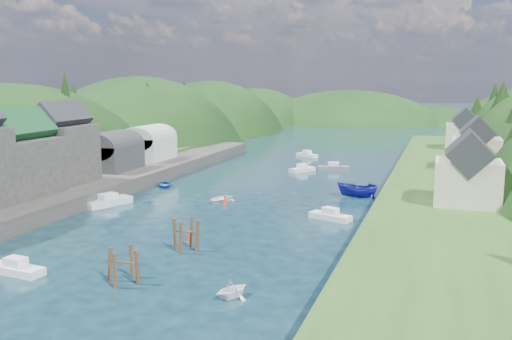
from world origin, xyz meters
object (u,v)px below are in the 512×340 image
(piling_cluster_far, at_px, (186,237))
(channel_buoy_near, at_px, (189,236))
(piling_cluster_near, at_px, (124,269))
(channel_buoy_far, at_px, (225,200))

(piling_cluster_far, distance_m, channel_buoy_near, 3.39)
(piling_cluster_near, height_order, channel_buoy_far, piling_cluster_near)
(piling_cluster_near, relative_size, channel_buoy_far, 3.13)
(channel_buoy_near, bearing_deg, channel_buoy_far, 99.13)
(channel_buoy_far, bearing_deg, piling_cluster_far, -79.04)
(piling_cluster_near, xyz_separation_m, channel_buoy_near, (-0.13, 12.76, -0.67))
(channel_buoy_near, xyz_separation_m, channel_buoy_far, (-2.74, 17.03, 0.00))
(channel_buoy_far, bearing_deg, piling_cluster_near, -84.50)
(piling_cluster_near, height_order, channel_buoy_near, piling_cluster_near)
(piling_cluster_near, bearing_deg, channel_buoy_near, 90.59)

